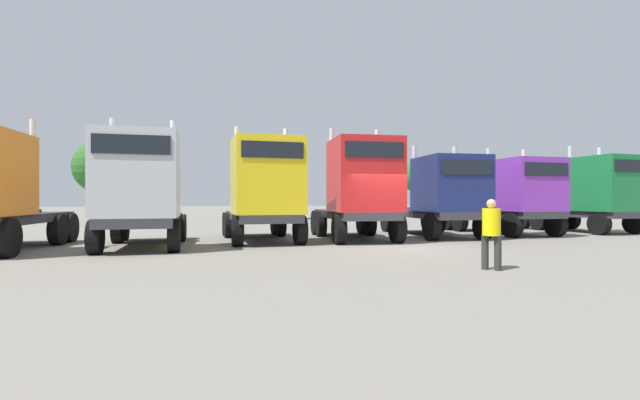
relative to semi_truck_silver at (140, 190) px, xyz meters
The scene contains 11 objects.
ground 8.53m from the semi_truck_silver, 13.76° to the right, with size 200.00×200.00×0.00m, color slate.
semi_truck_silver is the anchor object (origin of this frame).
semi_truck_yellow 4.36m from the semi_truck_silver, 13.92° to the left, with size 2.74×6.10×4.39m.
semi_truck_red 7.89m from the semi_truck_silver, ahead, with size 3.23×6.10×4.46m.
semi_truck_navy 11.84m from the semi_truck_silver, ahead, with size 3.22×6.54×3.95m.
semi_truck_purple 15.69m from the semi_truck_silver, ahead, with size 2.86×6.40×3.97m.
semi_truck_green 20.43m from the semi_truck_silver, ahead, with size 2.60×5.89×4.23m.
visitor_in_hivis 10.57m from the semi_truck_silver, 41.12° to the right, with size 0.56×0.56×1.62m.
oak_far_left 21.68m from the semi_truck_silver, 101.19° to the left, with size 3.92×3.92×5.99m.
oak_far_centre 22.46m from the semi_truck_silver, 64.00° to the left, with size 3.16×3.16×4.99m.
oak_far_right 30.55m from the semi_truck_silver, 43.54° to the left, with size 2.80×2.80×5.13m.
Camera 1 is at (-7.01, -13.47, 1.61)m, focal length 25.21 mm.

